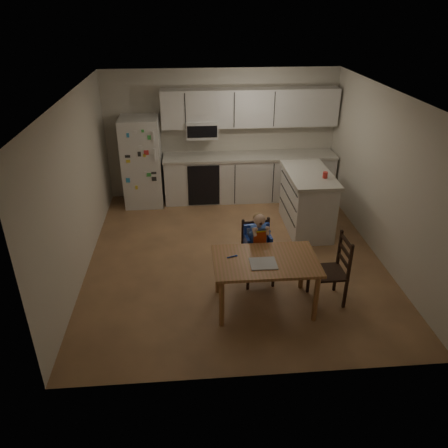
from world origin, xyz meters
The scene contains 10 objects.
room centered at (0.00, 0.48, 1.25)m, with size 4.52×5.01×2.51m.
refrigerator centered at (-1.55, 2.15, 0.85)m, with size 0.72×0.70×1.70m, color silver.
kitchen_run centered at (0.50, 2.24, 0.88)m, with size 3.37×0.62×2.15m.
kitchen_island centered at (1.35, 0.84, 0.52)m, with size 0.73×1.40×1.03m.
red_cup centered at (1.54, 0.59, 1.08)m, with size 0.08×0.08×0.10m, color red.
dining_table centered at (0.26, -1.29, 0.61)m, with size 1.32×0.85×0.71m.
napkin centered at (0.21, -1.39, 0.72)m, with size 0.33×0.28×0.01m, color #B4B4B9.
toddler_spoon centered at (-0.17, -1.20, 0.72)m, with size 0.02×0.02×0.12m, color #2543AD.
chair_booster centered at (0.25, -0.68, 0.65)m, with size 0.44×0.44×1.07m.
chair_side centered at (1.20, -1.24, 0.54)m, with size 0.43×0.43×0.95m.
Camera 1 is at (-0.66, -5.90, 3.64)m, focal length 35.00 mm.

